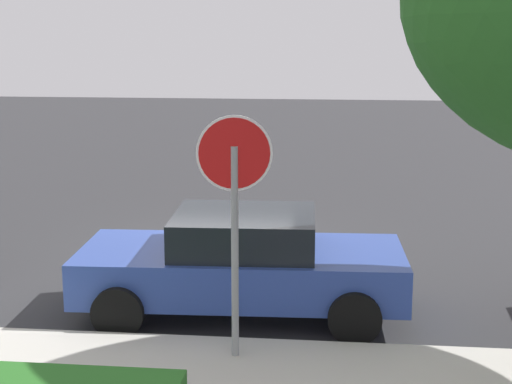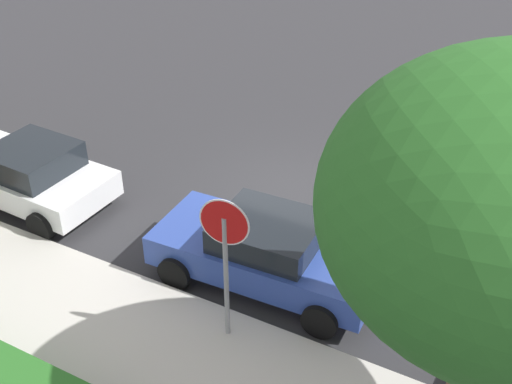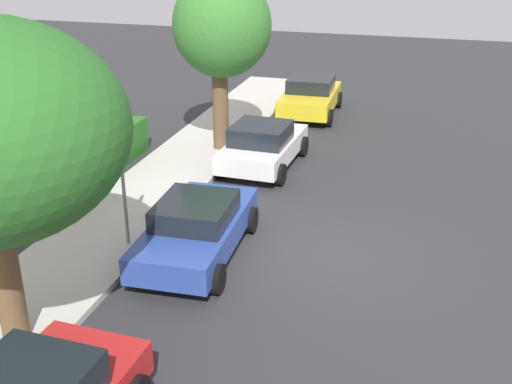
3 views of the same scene
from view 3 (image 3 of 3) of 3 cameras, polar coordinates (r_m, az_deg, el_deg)
The scene contains 8 objects.
ground_plane at distance 14.66m, azimuth 6.62°, elevation -5.62°, with size 60.00×60.00×0.00m, color #2D2D30.
sidewalk_curb at distance 16.21m, azimuth -12.28°, elevation -2.79°, with size 32.00×2.59×0.14m, color beige.
stop_sign at distance 14.36m, azimuth -11.82°, elevation 1.90°, with size 0.80×0.13×2.79m.
parked_car_blue at distance 14.32m, azimuth -5.32°, elevation -3.16°, with size 4.24×2.15×1.36m.
parked_car_white at distance 19.42m, azimuth 0.61°, elevation 4.19°, with size 3.87×2.16×1.41m.
parked_car_yellow at distance 24.94m, azimuth 4.83°, elevation 8.47°, with size 3.91×2.21×1.44m.
street_tree_near_corner at distance 20.13m, azimuth -3.04°, elevation 14.40°, with size 3.02×3.02×5.61m.
front_yard_hedge at distance 18.85m, azimuth -14.66°, elevation 2.30°, with size 6.49×0.68×1.09m.
Camera 3 is at (-12.72, -1.92, 7.02)m, focal length 45.00 mm.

